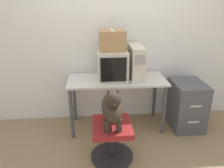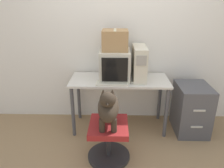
{
  "view_description": "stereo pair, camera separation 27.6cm",
  "coord_description": "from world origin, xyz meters",
  "views": [
    {
      "loc": [
        -0.32,
        -2.61,
        1.86
      ],
      "look_at": [
        -0.1,
        -0.05,
        0.84
      ],
      "focal_mm": 35.0,
      "sensor_mm": 36.0,
      "label": 1
    },
    {
      "loc": [
        -0.04,
        -2.61,
        1.86
      ],
      "look_at": [
        -0.1,
        -0.05,
        0.84
      ],
      "focal_mm": 35.0,
      "sensor_mm": 36.0,
      "label": 2
    }
  ],
  "objects": [
    {
      "name": "wall_back",
      "position": [
        0.0,
        0.66,
        1.3
      ],
      "size": [
        8.0,
        0.05,
        2.6
      ],
      "color": "white",
      "rests_on": "ground_plane"
    },
    {
      "name": "crt_monitor",
      "position": [
        -0.07,
        0.32,
        0.98
      ],
      "size": [
        0.42,
        0.48,
        0.41
      ],
      "color": "beige",
      "rests_on": "desk"
    },
    {
      "name": "filing_cabinet",
      "position": [
        1.05,
        0.22,
        0.36
      ],
      "size": [
        0.45,
        0.58,
        0.71
      ],
      "color": "#4C4C51",
      "rests_on": "ground_plane"
    },
    {
      "name": "desk",
      "position": [
        0.0,
        0.3,
        0.67
      ],
      "size": [
        1.39,
        0.59,
        0.78
      ],
      "color": "silver",
      "rests_on": "ground_plane"
    },
    {
      "name": "pc_tower",
      "position": [
        0.27,
        0.33,
        1.01
      ],
      "size": [
        0.18,
        0.51,
        0.46
      ],
      "color": "beige",
      "rests_on": "desk"
    },
    {
      "name": "cardboard_box",
      "position": [
        -0.07,
        0.33,
        1.33
      ],
      "size": [
        0.34,
        0.32,
        0.27
      ],
      "color": "#A87F51",
      "rests_on": "crt_monitor"
    },
    {
      "name": "dog",
      "position": [
        -0.13,
        -0.45,
        0.73
      ],
      "size": [
        0.24,
        0.52,
        0.5
      ],
      "color": "#33281E",
      "rests_on": "office_chair"
    },
    {
      "name": "office_chair",
      "position": [
        -0.13,
        -0.41,
        0.27
      ],
      "size": [
        0.52,
        0.52,
        0.48
      ],
      "color": "#262628",
      "rests_on": "ground_plane"
    },
    {
      "name": "keyboard",
      "position": [
        -0.1,
        0.1,
        0.79
      ],
      "size": [
        0.43,
        0.17,
        0.03
      ],
      "color": "beige",
      "rests_on": "desk"
    },
    {
      "name": "ground_plane",
      "position": [
        0.0,
        0.0,
        0.0
      ],
      "size": [
        12.0,
        12.0,
        0.0
      ],
      "primitive_type": "plane",
      "color": "#937551"
    },
    {
      "name": "computer_mouse",
      "position": [
        0.17,
        0.12,
        0.79
      ],
      "size": [
        0.06,
        0.04,
        0.03
      ],
      "color": "beige",
      "rests_on": "desk"
    }
  ]
}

